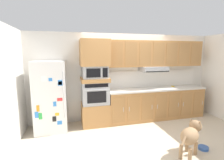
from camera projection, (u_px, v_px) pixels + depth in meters
ground_plane at (138, 132)px, 4.23m from camera, size 9.60×9.60×0.00m
back_kitchen_wall at (124, 77)px, 5.09m from camera, size 6.20×0.12×2.50m
side_panel_left at (8, 89)px, 3.34m from camera, size 0.12×7.10×2.50m
refrigerator at (50, 96)px, 4.22m from camera, size 0.76×0.73×1.76m
oven_base_cabinet at (95, 114)px, 4.66m from camera, size 0.74×0.62×0.60m
built_in_oven at (95, 92)px, 4.56m from camera, size 0.70×0.62×0.60m
appliance_mid_shelf at (95, 80)px, 4.51m from camera, size 0.74×0.62×0.10m
microwave at (95, 72)px, 4.48m from camera, size 0.64×0.54×0.32m
appliance_upper_cabinet at (94, 53)px, 4.40m from camera, size 0.74×0.62×0.68m
lower_cabinet_run at (156, 104)px, 5.09m from camera, size 2.94×0.63×0.88m
countertop_slab at (156, 89)px, 5.02m from camera, size 2.98×0.64×0.04m
backsplash_panel at (152, 78)px, 5.26m from camera, size 2.98×0.02×0.50m
upper_cabinet_with_hood at (156, 55)px, 4.98m from camera, size 2.94×0.48×0.88m
screwdriver at (173, 86)px, 5.23m from camera, size 0.16×0.15×0.03m
dog at (191, 134)px, 3.22m from camera, size 0.81×0.58×0.64m
dog_food_bowl at (203, 148)px, 3.46m from camera, size 0.20×0.20×0.06m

